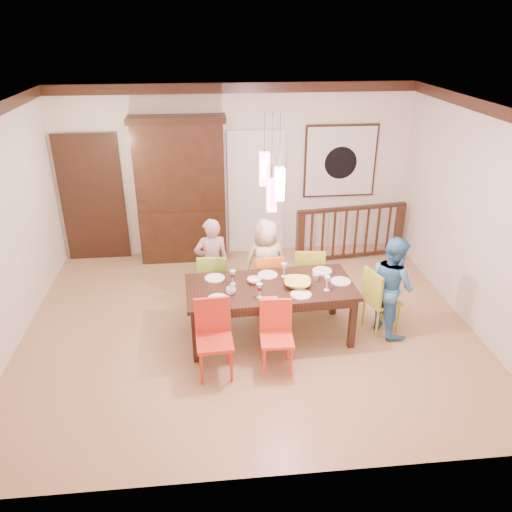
{
  "coord_description": "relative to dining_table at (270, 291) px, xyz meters",
  "views": [
    {
      "loc": [
        -0.49,
        -5.73,
        3.8
      ],
      "look_at": [
        0.11,
        0.1,
        1.01
      ],
      "focal_mm": 35.0,
      "sensor_mm": 36.0,
      "label": 1
    }
  ],
  "objects": [
    {
      "name": "floor",
      "position": [
        -0.25,
        0.25,
        -0.67
      ],
      "size": [
        6.0,
        6.0,
        0.0
      ],
      "primitive_type": "plane",
      "color": "#AA8052",
      "rests_on": "ground"
    },
    {
      "name": "ceiling",
      "position": [
        -0.25,
        0.25,
        2.23
      ],
      "size": [
        6.0,
        6.0,
        0.0
      ],
      "primitive_type": "plane",
      "rotation": [
        3.14,
        0.0,
        0.0
      ],
      "color": "white",
      "rests_on": "wall_back"
    },
    {
      "name": "wall_back",
      "position": [
        -0.25,
        2.75,
        0.78
      ],
      "size": [
        6.0,
        0.0,
        6.0
      ],
      "primitive_type": "plane",
      "rotation": [
        1.57,
        0.0,
        0.0
      ],
      "color": "beige",
      "rests_on": "floor"
    },
    {
      "name": "wall_right",
      "position": [
        2.75,
        0.25,
        0.78
      ],
      "size": [
        0.0,
        5.0,
        5.0
      ],
      "primitive_type": "plane",
      "rotation": [
        1.57,
        0.0,
        -1.57
      ],
      "color": "beige",
      "rests_on": "floor"
    },
    {
      "name": "crown_molding",
      "position": [
        -0.25,
        0.25,
        2.15
      ],
      "size": [
        6.0,
        5.0,
        0.16
      ],
      "primitive_type": null,
      "color": "black",
      "rests_on": "wall_back"
    },
    {
      "name": "panel_door",
      "position": [
        -2.65,
        2.7,
        0.38
      ],
      "size": [
        1.04,
        0.07,
        2.24
      ],
      "primitive_type": "cube",
      "color": "black",
      "rests_on": "wall_back"
    },
    {
      "name": "white_doorway",
      "position": [
        0.1,
        2.72,
        0.38
      ],
      "size": [
        0.97,
        0.05,
        2.22
      ],
      "primitive_type": "cube",
      "color": "silver",
      "rests_on": "wall_back"
    },
    {
      "name": "painting",
      "position": [
        1.55,
        2.71,
        0.93
      ],
      "size": [
        1.25,
        0.06,
        1.25
      ],
      "color": "black",
      "rests_on": "wall_back"
    },
    {
      "name": "pendant_cluster",
      "position": [
        0.0,
        -0.0,
        1.44
      ],
      "size": [
        0.27,
        0.21,
        1.14
      ],
      "color": "#FF4C6C",
      "rests_on": "ceiling"
    },
    {
      "name": "dining_table",
      "position": [
        0.0,
        0.0,
        0.0
      ],
      "size": [
        2.17,
        1.07,
        0.75
      ],
      "rotation": [
        0.0,
        0.0,
        0.05
      ],
      "color": "black",
      "rests_on": "floor"
    },
    {
      "name": "chair_far_left",
      "position": [
        -0.71,
        0.77,
        -0.15
      ],
      "size": [
        0.43,
        0.43,
        0.9
      ],
      "rotation": [
        0.0,
        0.0,
        3.07
      ],
      "color": "#91C735",
      "rests_on": "floor"
    },
    {
      "name": "chair_far_mid",
      "position": [
        0.04,
        0.71,
        -0.16
      ],
      "size": [
        0.43,
        0.43,
        0.88
      ],
      "rotation": [
        0.0,
        0.0,
        3.24
      ],
      "color": "orange",
      "rests_on": "floor"
    },
    {
      "name": "chair_far_right",
      "position": [
        0.65,
        0.76,
        -0.14
      ],
      "size": [
        0.46,
        0.46,
        0.93
      ],
      "rotation": [
        0.0,
        0.0,
        3.03
      ],
      "color": "#A6B221",
      "rests_on": "floor"
    },
    {
      "name": "chair_near_left",
      "position": [
        -0.73,
        -0.72,
        -0.14
      ],
      "size": [
        0.44,
        0.44,
        0.93
      ],
      "rotation": [
        0.0,
        0.0,
        0.06
      ],
      "color": "red",
      "rests_on": "floor"
    },
    {
      "name": "chair_near_mid",
      "position": [
        -0.01,
        -0.69,
        -0.18
      ],
      "size": [
        0.4,
        0.4,
        0.85
      ],
      "rotation": [
        0.0,
        0.0,
        -0.05
      ],
      "color": "red",
      "rests_on": "floor"
    },
    {
      "name": "chair_end_right",
      "position": [
        1.5,
        0.01,
        -0.16
      ],
      "size": [
        0.5,
        0.5,
        0.89
      ],
      "rotation": [
        0.0,
        0.0,
        1.85
      ],
      "color": "#A3AD2D",
      "rests_on": "floor"
    },
    {
      "name": "china_hutch",
      "position": [
        -1.17,
        2.55,
        0.55
      ],
      "size": [
        1.54,
        0.46,
        2.44
      ],
      "color": "black",
      "rests_on": "floor"
    },
    {
      "name": "balustrade",
      "position": [
        1.68,
        2.2,
        -0.17
      ],
      "size": [
        1.95,
        0.32,
        0.96
      ],
      "rotation": [
        0.0,
        0.0,
        0.12
      ],
      "color": "black",
      "rests_on": "floor"
    },
    {
      "name": "person_far_left",
      "position": [
        -0.72,
        0.87,
        0.01
      ],
      "size": [
        0.53,
        0.38,
        1.35
      ],
      "primitive_type": "imported",
      "rotation": [
        0.0,
        0.0,
        3.27
      ],
      "color": "#D4A1B1",
      "rests_on": "floor"
    },
    {
      "name": "person_far_mid",
      "position": [
        0.04,
        0.82,
        -0.01
      ],
      "size": [
        0.74,
        0.58,
        1.32
      ],
      "primitive_type": "imported",
      "rotation": [
        0.0,
        0.0,
        3.42
      ],
      "color": "beige",
      "rests_on": "floor"
    },
    {
      "name": "person_end_right",
      "position": [
        1.59,
        -0.02,
        0.01
      ],
      "size": [
        0.68,
        0.78,
        1.35
      ],
      "primitive_type": "imported",
      "rotation": [
        0.0,
        0.0,
        1.86
      ],
      "color": "teal",
      "rests_on": "floor"
    },
    {
      "name": "serving_bowl",
      "position": [
        0.34,
        -0.04,
        0.12
      ],
      "size": [
        0.4,
        0.4,
        0.08
      ],
      "primitive_type": "imported",
      "rotation": [
        0.0,
        0.0,
        -0.2
      ],
      "color": "yellow",
      "rests_on": "dining_table"
    },
    {
      "name": "small_bowl",
      "position": [
        -0.19,
        0.1,
        0.11
      ],
      "size": [
        0.2,
        0.2,
        0.06
      ],
      "primitive_type": "imported",
      "rotation": [
        0.0,
        0.0,
        -0.09
      ],
      "color": "white",
      "rests_on": "dining_table"
    },
    {
      "name": "cup_left",
      "position": [
        -0.51,
        -0.16,
        0.13
      ],
      "size": [
        0.16,
        0.16,
        0.09
      ],
      "primitive_type": "imported",
      "rotation": [
        0.0,
        0.0,
        0.4
      ],
      "color": "silver",
      "rests_on": "dining_table"
    },
    {
      "name": "cup_right",
      "position": [
        0.6,
        0.09,
        0.13
      ],
      "size": [
        0.11,
        0.11,
        0.09
      ],
      "primitive_type": "imported",
      "rotation": [
        0.0,
        0.0,
        0.24
      ],
      "color": "silver",
      "rests_on": "dining_table"
    },
    {
      "name": "plate_far_left",
      "position": [
        -0.69,
        0.26,
        0.09
      ],
      "size": [
        0.26,
        0.26,
        0.01
      ],
      "primitive_type": "cylinder",
      "color": "white",
      "rests_on": "dining_table"
    },
    {
      "name": "plate_far_mid",
      "position": [
        0.0,
        0.28,
        0.09
      ],
      "size": [
        0.26,
        0.26,
        0.01
      ],
      "primitive_type": "cylinder",
      "color": "white",
      "rests_on": "dining_table"
    },
    {
      "name": "plate_far_right",
      "position": [
        0.74,
        0.32,
        0.09
      ],
      "size": [
        0.26,
        0.26,
        0.01
      ],
      "primitive_type": "cylinder",
      "color": "white",
      "rests_on": "dining_table"
    },
    {
      "name": "plate_near_left",
      "position": [
        -0.67,
        -0.28,
        0.09
      ],
      "size": [
        0.26,
        0.26,
        0.01
      ],
      "primitive_type": "cylinder",
      "color": "white",
      "rests_on": "dining_table"
    },
    {
      "name": "plate_near_mid",
      "position": [
        0.34,
        -0.27,
        0.09
      ],
      "size": [
        0.26,
        0.26,
        0.01
      ],
      "primitive_type": "cylinder",
      "color": "white",
      "rests_on": "dining_table"
    },
    {
      "name": "plate_end_right",
      "position": [
        0.91,
        0.01,
        0.09
      ],
      "size": [
        0.26,
        0.26,
        0.01
      ],
      "primitive_type": "cylinder",
      "color": "white",
      "rests_on": "dining_table"
    },
    {
      "name": "wine_glass_a",
      "position": [
        -0.47,
        0.09,
        0.18
      ],
      "size": [
        0.08,
        0.08,
        0.19
      ],
      "primitive_type": null,
      "color": "#590C19",
      "rests_on": "dining_table"
    },
    {
      "name": "wine_glass_b",
      "position": [
        0.21,
        0.23,
        0.18
      ],
      "size": [
        0.08,
        0.08,
        0.19
      ],
      "primitive_type": null,
      "color": "silver",
      "rests_on": "dining_table"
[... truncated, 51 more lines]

